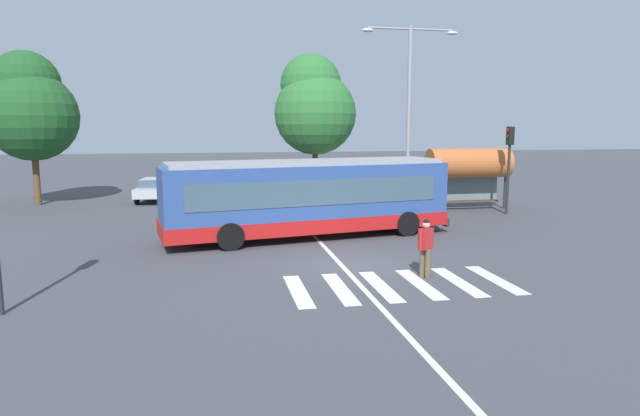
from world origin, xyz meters
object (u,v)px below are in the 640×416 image
twin_arm_street_lamp (409,99)px  background_tree_left (30,107)px  background_tree_right (314,105)px  parked_car_red (205,188)px  city_transit_bus (308,198)px  pedestrian_crossing_street (426,245)px  parked_car_white (248,187)px  parked_car_black (292,186)px  bus_stop_shelter (468,164)px  traffic_light_far_corner (509,155)px  parked_car_charcoal (378,185)px  parked_car_champagne (336,185)px  parked_car_silver (156,188)px

twin_arm_street_lamp → background_tree_left: size_ratio=1.09×
background_tree_right → parked_car_red: bearing=-167.7°
parked_car_red → background_tree_right: bearing=12.3°
parked_car_red → background_tree_right: background_tree_right is taller
city_transit_bus → pedestrian_crossing_street: (2.34, -6.39, -0.62)m
parked_car_white → background_tree_right: (4.33, 1.55, 4.95)m
parked_car_black → bus_stop_shelter: bus_stop_shelter is taller
parked_car_red → twin_arm_street_lamp: twin_arm_street_lamp is taller
parked_car_white → traffic_light_far_corner: 14.94m
pedestrian_crossing_street → background_tree_left: background_tree_left is taller
parked_car_charcoal → background_tree_right: (-3.84, 1.62, 4.95)m
parked_car_champagne → bus_stop_shelter: bus_stop_shelter is taller
parked_car_red → traffic_light_far_corner: (15.01, -8.00, 2.19)m
background_tree_right → twin_arm_street_lamp: bearing=-65.8°
background_tree_right → parked_car_white: bearing=-160.2°
city_transit_bus → parked_car_black: bearing=84.9°
parked_car_champagne → traffic_light_far_corner: size_ratio=1.06×
parked_car_silver → pedestrian_crossing_street: bearing=-63.5°
city_transit_bus → background_tree_left: background_tree_left is taller
pedestrian_crossing_street → parked_car_black: (-1.25, 18.65, -0.20)m
background_tree_left → bus_stop_shelter: bearing=-15.6°
parked_car_charcoal → background_tree_right: 6.47m
parked_car_black → city_transit_bus: bearing=-95.1°
city_transit_bus → background_tree_left: 18.48m
traffic_light_far_corner → background_tree_left: size_ratio=0.51×
pedestrian_crossing_street → parked_car_silver: (-9.35, 18.78, -0.20)m
parked_car_champagne → background_tree_right: background_tree_right is taller
parked_car_champagne → twin_arm_street_lamp: twin_arm_street_lamp is taller
parked_car_white → background_tree_left: size_ratio=0.54×
parked_car_white → city_transit_bus: bearing=-82.1°
pedestrian_crossing_street → parked_car_red: (-6.52, 18.22, -0.20)m
city_transit_bus → traffic_light_far_corner: size_ratio=2.68×
parked_car_champagne → parked_car_charcoal: bearing=-5.8°
parked_car_charcoal → bus_stop_shelter: bus_stop_shelter is taller
bus_stop_shelter → parked_car_red: bearing=155.6°
parked_car_champagne → background_tree_right: 5.26m
city_transit_bus → parked_car_black: 12.33m
pedestrian_crossing_street → background_tree_left: (-15.84, 18.41, 4.49)m
parked_car_white → traffic_light_far_corner: bearing=-32.5°
parked_car_silver → parked_car_red: same height
twin_arm_street_lamp → background_tree_left: twin_arm_street_lamp is taller
parked_car_charcoal → parked_car_red: bearing=179.3°
parked_car_silver → traffic_light_far_corner: traffic_light_far_corner is taller
parked_car_white → bus_stop_shelter: bus_stop_shelter is taller
parked_car_red → traffic_light_far_corner: size_ratio=1.07×
pedestrian_crossing_street → parked_car_charcoal: bearing=77.0°
parked_car_white → parked_car_silver: bearing=173.5°
twin_arm_street_lamp → parked_car_charcoal: bearing=86.6°
pedestrian_crossing_street → bus_stop_shelter: 14.06m
city_transit_bus → twin_arm_street_lamp: size_ratio=1.26×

